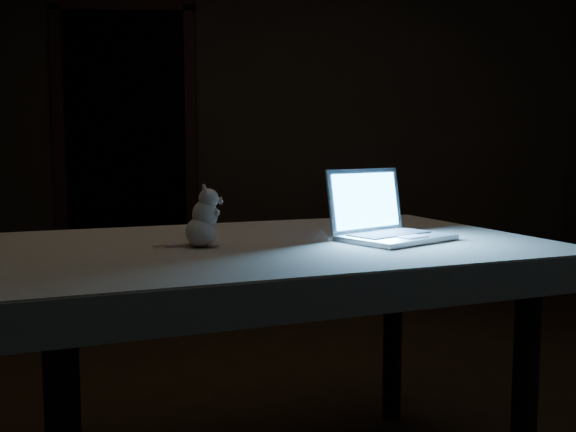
{
  "coord_description": "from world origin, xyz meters",
  "views": [
    {
      "loc": [
        0.01,
        -2.37,
        1.05
      ],
      "look_at": [
        0.05,
        -0.48,
        0.85
      ],
      "focal_mm": 40.0,
      "sensor_mm": 36.0,
      "label": 1
    }
  ],
  "objects": [
    {
      "name": "doorway",
      "position": [
        -1.1,
        2.5,
        1.06
      ],
      "size": [
        1.06,
        0.36,
        2.13
      ],
      "primitive_type": null,
      "color": "black",
      "rests_on": "back_wall"
    },
    {
      "name": "laptop",
      "position": [
        0.37,
        -0.51,
        0.88
      ],
      "size": [
        0.41,
        0.4,
        0.21
      ],
      "primitive_type": null,
      "rotation": [
        0.0,
        0.0,
        0.68
      ],
      "color": "#BDBCC1",
      "rests_on": "tablecloth"
    },
    {
      "name": "floor",
      "position": [
        0.0,
        0.0,
        0.0
      ],
      "size": [
        5.0,
        5.0,
        0.0
      ],
      "primitive_type": "plane",
      "color": "black",
      "rests_on": "ground"
    },
    {
      "name": "tablecloth",
      "position": [
        0.0,
        -0.57,
        0.73
      ],
      "size": [
        1.83,
        1.65,
        0.09
      ],
      "primitive_type": null,
      "rotation": [
        0.0,
        0.0,
        0.53
      ],
      "color": "beige",
      "rests_on": "table"
    },
    {
      "name": "table",
      "position": [
        0.02,
        -0.52,
        0.38
      ],
      "size": [
        1.67,
        1.37,
        0.77
      ],
      "primitive_type": null,
      "rotation": [
        0.0,
        0.0,
        0.36
      ],
      "color": "black",
      "rests_on": "floor"
    },
    {
      "name": "back_wall",
      "position": [
        0.0,
        2.5,
        1.3
      ],
      "size": [
        4.5,
        0.04,
        2.6
      ],
      "primitive_type": "cube",
      "color": "black",
      "rests_on": "ground"
    },
    {
      "name": "plush_mouse",
      "position": [
        -0.19,
        -0.62,
        0.86
      ],
      "size": [
        0.17,
        0.17,
        0.17
      ],
      "primitive_type": null,
      "rotation": [
        0.0,
        0.0,
        0.52
      ],
      "color": "silver",
      "rests_on": "tablecloth"
    }
  ]
}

